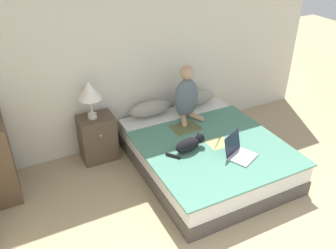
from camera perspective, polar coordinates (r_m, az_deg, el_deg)
The scene contains 9 objects.
wall_back at distance 4.87m, azimuth -3.69°, elevation 11.30°, with size 5.42×0.05×2.55m.
bed at distance 4.64m, azimuth 6.02°, elevation -4.70°, with size 1.70×2.04×0.43m.
pillow_near at distance 4.98m, azimuth -2.87°, elevation 2.58°, with size 0.63×0.22×0.22m.
pillow_far at distance 5.29m, azimuth 4.50°, elevation 4.29°, with size 0.63×0.22×0.22m.
person_sitting at distance 4.84m, azimuth 2.98°, elevation 4.65°, with size 0.36×0.35×0.76m.
cat_tabby at distance 4.26m, azimuth 3.50°, elevation -3.14°, with size 0.53×0.22×0.18m.
laptop_open at distance 4.25m, azimuth 11.33°, elevation -4.35°, with size 0.41×0.41×0.26m.
nightstand at distance 4.84m, azimuth -11.22°, elevation -2.11°, with size 0.46×0.37×0.63m.
table_lamp at distance 4.50m, azimuth -12.50°, elevation 5.21°, with size 0.29×0.29×0.51m.
Camera 1 is at (-1.79, -0.59, 2.88)m, focal length 38.00 mm.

